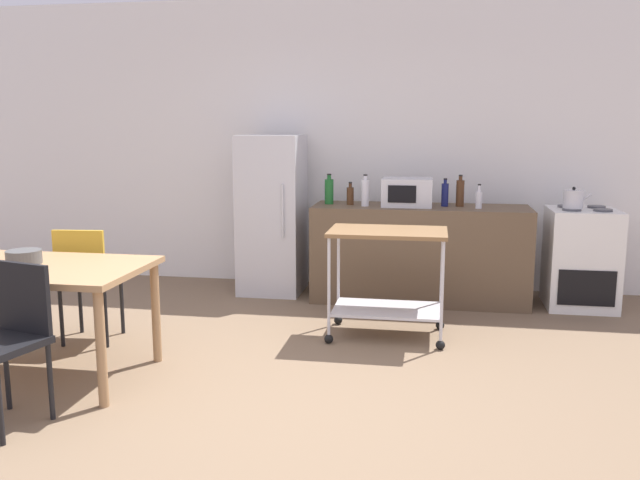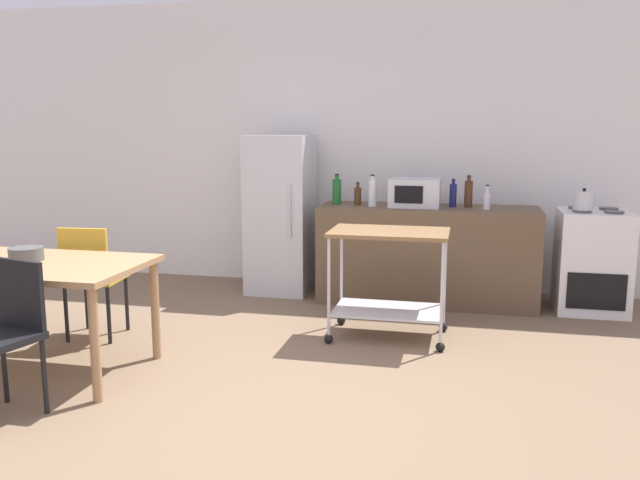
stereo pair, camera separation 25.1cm
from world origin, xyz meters
The scene contains 18 objects.
ground_plane centered at (0.00, 0.00, 0.00)m, with size 12.00×12.00×0.00m, color brown.
back_wall centered at (0.00, 3.20, 1.45)m, with size 8.40×0.12×2.90m, color white.
kitchen_counter centered at (0.90, 2.60, 0.45)m, with size 2.00×0.64×0.90m, color brown.
dining_table centered at (-1.56, 0.23, 0.67)m, with size 1.50×0.90×0.75m.
chair_black centered at (-1.27, -0.44, 0.52)m, with size 0.49×0.49×0.89m.
chair_mustard centered at (-1.55, 0.91, 0.52)m, with size 0.44×0.44×0.89m.
stove_oven centered at (2.35, 2.62, 0.45)m, with size 0.60×0.61×0.92m.
refrigerator centered at (-0.55, 2.70, 0.78)m, with size 0.60×0.63×1.55m.
kitchen_cart centered at (0.68, 1.45, 0.57)m, with size 0.91×0.57×0.85m.
bottle_sesame_oil centered at (0.03, 2.63, 1.02)m, with size 0.08×0.08×0.29m.
bottle_soda centered at (0.24, 2.61, 0.99)m, with size 0.07×0.07×0.21m.
bottle_wine centered at (0.39, 2.52, 1.03)m, with size 0.07×0.07×0.29m.
microwave centered at (0.77, 2.58, 1.03)m, with size 0.46×0.35×0.26m.
bottle_olive_oil centered at (1.12, 2.63, 1.01)m, with size 0.07×0.07×0.26m.
bottle_vinegar centered at (1.26, 2.65, 1.03)m, with size 0.07×0.07×0.29m.
bottle_soy_sauce centered at (1.42, 2.52, 0.99)m, with size 0.06×0.06×0.22m.
fruit_bowl centered at (-1.62, 0.26, 0.79)m, with size 0.22×0.22×0.09m, color #4C4C4C.
kettle centered at (2.23, 2.52, 1.00)m, with size 0.24×0.17×0.19m.
Camera 1 is at (1.02, -3.60, 1.65)m, focal length 37.28 mm.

